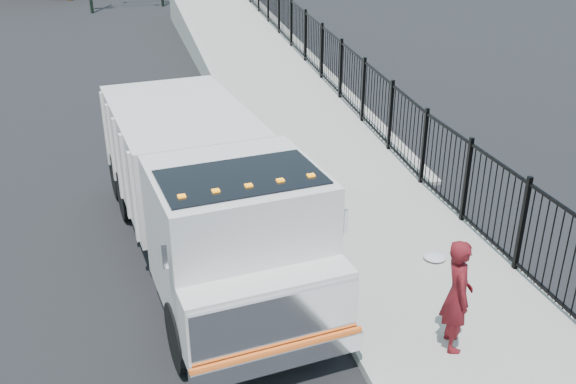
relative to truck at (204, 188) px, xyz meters
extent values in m
plane|color=black|center=(1.87, -1.90, -1.54)|extent=(120.00, 120.00, 0.00)
cube|color=#9E998E|center=(3.80, -3.90, -1.48)|extent=(3.55, 12.00, 0.12)
cube|color=#ADAAA3|center=(1.87, -3.90, -1.46)|extent=(0.30, 12.00, 0.16)
cube|color=#9E998E|center=(4.00, 14.10, -1.54)|extent=(3.95, 24.06, 3.19)
cube|color=black|center=(5.42, 10.10, -0.64)|extent=(0.10, 28.00, 1.80)
cube|color=black|center=(-0.05, 0.40, -0.96)|extent=(1.91, 7.25, 0.23)
cube|color=silver|center=(0.24, -2.01, 0.09)|extent=(2.74, 2.60, 2.11)
cube|color=silver|center=(0.40, -3.32, -0.44)|extent=(2.55, 1.03, 1.06)
cube|color=silver|center=(0.45, -3.71, -0.44)|extent=(2.42, 0.37, 0.90)
cube|color=silver|center=(0.46, -3.79, -0.96)|extent=(2.54, 0.49, 0.30)
cube|color=orange|center=(0.46, -3.79, -0.80)|extent=(2.52, 0.36, 0.06)
cube|color=black|center=(0.27, -2.27, 0.73)|extent=(2.47, 1.64, 0.90)
cube|color=silver|center=(-0.21, 1.76, 0.09)|extent=(3.04, 4.70, 1.79)
cube|color=silver|center=(-0.94, -3.21, 0.57)|extent=(0.07, 0.07, 0.37)
cube|color=silver|center=(1.68, -2.90, 0.57)|extent=(0.07, 0.07, 0.37)
cube|color=orange|center=(-0.62, -2.75, 1.17)|extent=(0.11, 0.10, 0.06)
cube|color=orange|center=(-0.15, -2.69, 1.17)|extent=(0.11, 0.10, 0.06)
cube|color=orange|center=(0.32, -2.64, 1.17)|extent=(0.11, 0.10, 0.06)
cube|color=orange|center=(0.79, -2.58, 1.17)|extent=(0.11, 0.10, 0.06)
cube|color=orange|center=(1.26, -2.52, 1.17)|extent=(0.11, 0.10, 0.06)
cylinder|color=black|center=(-0.77, -2.88, -1.02)|extent=(0.46, 1.09, 1.06)
cylinder|color=black|center=(1.43, -2.61, -1.02)|extent=(0.46, 1.09, 1.06)
cylinder|color=black|center=(-1.39, 2.26, -1.02)|extent=(0.46, 1.09, 1.06)
cylinder|color=black|center=(0.81, 2.52, -1.02)|extent=(0.46, 1.09, 1.06)
cylinder|color=black|center=(-1.53, 3.41, -1.02)|extent=(0.46, 1.09, 1.06)
cylinder|color=black|center=(0.67, 3.68, -1.02)|extent=(0.46, 1.09, 1.06)
imported|color=maroon|center=(3.22, -3.61, -0.51)|extent=(0.59, 0.75, 1.82)
ellipsoid|color=silver|center=(4.13, -1.23, -1.37)|extent=(0.42, 0.42, 0.11)
camera|label=1|loc=(-1.22, -10.64, 4.91)|focal=40.00mm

